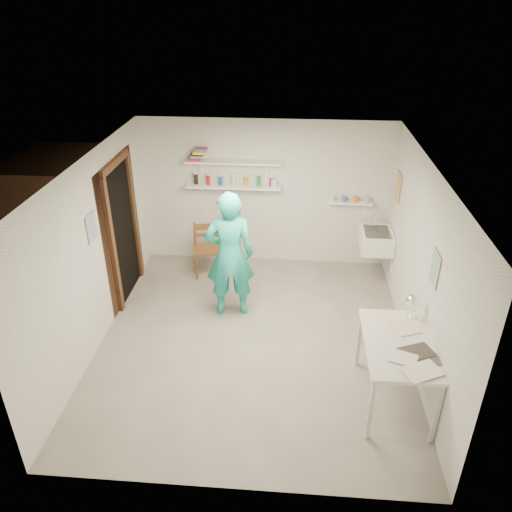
# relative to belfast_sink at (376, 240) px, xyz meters

# --- Properties ---
(floor) EXTENTS (4.00, 4.50, 0.02)m
(floor) POSITION_rel_belfast_sink_xyz_m (-1.75, -1.70, -0.71)
(floor) COLOR slate
(floor) RESTS_ON ground
(ceiling) EXTENTS (4.00, 4.50, 0.02)m
(ceiling) POSITION_rel_belfast_sink_xyz_m (-1.75, -1.70, 1.71)
(ceiling) COLOR silver
(ceiling) RESTS_ON wall_back
(wall_back) EXTENTS (4.00, 0.02, 2.40)m
(wall_back) POSITION_rel_belfast_sink_xyz_m (-1.75, 0.56, 0.50)
(wall_back) COLOR silver
(wall_back) RESTS_ON ground
(wall_front) EXTENTS (4.00, 0.02, 2.40)m
(wall_front) POSITION_rel_belfast_sink_xyz_m (-1.75, -3.96, 0.50)
(wall_front) COLOR silver
(wall_front) RESTS_ON ground
(wall_left) EXTENTS (0.02, 4.50, 2.40)m
(wall_left) POSITION_rel_belfast_sink_xyz_m (-3.76, -1.70, 0.50)
(wall_left) COLOR silver
(wall_left) RESTS_ON ground
(wall_right) EXTENTS (0.02, 4.50, 2.40)m
(wall_right) POSITION_rel_belfast_sink_xyz_m (0.26, -1.70, 0.50)
(wall_right) COLOR silver
(wall_right) RESTS_ON ground
(doorway_recess) EXTENTS (0.02, 0.90, 2.00)m
(doorway_recess) POSITION_rel_belfast_sink_xyz_m (-3.74, -0.65, 0.30)
(doorway_recess) COLOR black
(doorway_recess) RESTS_ON wall_left
(corridor_box) EXTENTS (1.40, 1.50, 2.10)m
(corridor_box) POSITION_rel_belfast_sink_xyz_m (-4.45, -0.65, 0.35)
(corridor_box) COLOR brown
(corridor_box) RESTS_ON ground
(door_lintel) EXTENTS (0.06, 1.05, 0.10)m
(door_lintel) POSITION_rel_belfast_sink_xyz_m (-3.72, -0.65, 1.35)
(door_lintel) COLOR brown
(door_lintel) RESTS_ON wall_left
(door_jamb_near) EXTENTS (0.06, 0.10, 2.00)m
(door_jamb_near) POSITION_rel_belfast_sink_xyz_m (-3.72, -1.15, 0.30)
(door_jamb_near) COLOR brown
(door_jamb_near) RESTS_ON ground
(door_jamb_far) EXTENTS (0.06, 0.10, 2.00)m
(door_jamb_far) POSITION_rel_belfast_sink_xyz_m (-3.72, -0.15, 0.30)
(door_jamb_far) COLOR brown
(door_jamb_far) RESTS_ON ground
(shelf_lower) EXTENTS (1.50, 0.22, 0.03)m
(shelf_lower) POSITION_rel_belfast_sink_xyz_m (-2.25, 0.43, 0.65)
(shelf_lower) COLOR white
(shelf_lower) RESTS_ON wall_back
(shelf_upper) EXTENTS (1.50, 0.22, 0.03)m
(shelf_upper) POSITION_rel_belfast_sink_xyz_m (-2.25, 0.43, 1.05)
(shelf_upper) COLOR white
(shelf_upper) RESTS_ON wall_back
(ledge_shelf) EXTENTS (0.70, 0.14, 0.03)m
(ledge_shelf) POSITION_rel_belfast_sink_xyz_m (-0.40, 0.47, 0.42)
(ledge_shelf) COLOR white
(ledge_shelf) RESTS_ON wall_back
(poster_left) EXTENTS (0.01, 0.28, 0.36)m
(poster_left) POSITION_rel_belfast_sink_xyz_m (-3.74, -1.65, 0.85)
(poster_left) COLOR #334C7F
(poster_left) RESTS_ON wall_left
(poster_right_a) EXTENTS (0.01, 0.34, 0.42)m
(poster_right_a) POSITION_rel_belfast_sink_xyz_m (0.24, 0.10, 0.85)
(poster_right_a) COLOR #995933
(poster_right_a) RESTS_ON wall_right
(poster_right_b) EXTENTS (0.01, 0.30, 0.38)m
(poster_right_b) POSITION_rel_belfast_sink_xyz_m (0.24, -2.25, 0.80)
(poster_right_b) COLOR #3F724C
(poster_right_b) RESTS_ON wall_right
(belfast_sink) EXTENTS (0.48, 0.60, 0.30)m
(belfast_sink) POSITION_rel_belfast_sink_xyz_m (0.00, 0.00, 0.00)
(belfast_sink) COLOR white
(belfast_sink) RESTS_ON wall_right
(man) EXTENTS (0.73, 0.54, 1.84)m
(man) POSITION_rel_belfast_sink_xyz_m (-2.13, -1.07, 0.22)
(man) COLOR #23B0A2
(man) RESTS_ON ground
(wall_clock) EXTENTS (0.33, 0.08, 0.33)m
(wall_clock) POSITION_rel_belfast_sink_xyz_m (-2.10, -0.85, 0.53)
(wall_clock) COLOR beige
(wall_clock) RESTS_ON man
(wooden_chair) EXTENTS (0.48, 0.47, 0.88)m
(wooden_chair) POSITION_rel_belfast_sink_xyz_m (-2.64, -0.02, -0.26)
(wooden_chair) COLOR brown
(wooden_chair) RESTS_ON ground
(work_table) EXTENTS (0.73, 1.22, 0.81)m
(work_table) POSITION_rel_belfast_sink_xyz_m (-0.11, -2.67, -0.29)
(work_table) COLOR silver
(work_table) RESTS_ON ground
(desk_lamp) EXTENTS (0.15, 0.15, 0.15)m
(desk_lamp) POSITION_rel_belfast_sink_xyz_m (0.09, -2.18, 0.33)
(desk_lamp) COLOR white
(desk_lamp) RESTS_ON work_table
(spray_cans) EXTENTS (1.26, 0.06, 0.17)m
(spray_cans) POSITION_rel_belfast_sink_xyz_m (-2.25, 0.43, 0.75)
(spray_cans) COLOR black
(spray_cans) RESTS_ON shelf_lower
(book_stack) EXTENTS (0.30, 0.14, 0.20)m
(book_stack) POSITION_rel_belfast_sink_xyz_m (-2.79, 0.43, 1.16)
(book_stack) COLOR red
(book_stack) RESTS_ON shelf_upper
(ledge_pots) EXTENTS (0.48, 0.07, 0.09)m
(ledge_pots) POSITION_rel_belfast_sink_xyz_m (-0.40, 0.47, 0.48)
(ledge_pots) COLOR silver
(ledge_pots) RESTS_ON ledge_shelf
(papers) EXTENTS (0.30, 0.22, 0.02)m
(papers) POSITION_rel_belfast_sink_xyz_m (-0.11, -2.67, 0.13)
(papers) COLOR silver
(papers) RESTS_ON work_table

